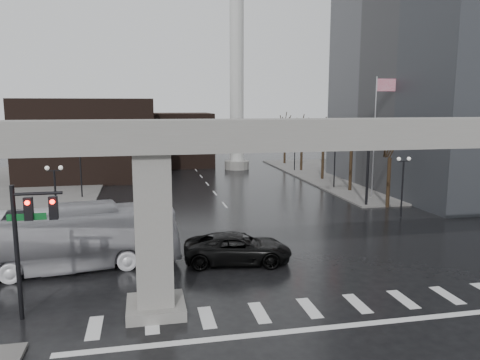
{
  "coord_description": "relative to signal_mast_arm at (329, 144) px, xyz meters",
  "views": [
    {
      "loc": [
        -7.33,
        -20.39,
        9.36
      ],
      "look_at": [
        -1.24,
        8.89,
        4.5
      ],
      "focal_mm": 35.0,
      "sensor_mm": 36.0,
      "label": 1
    }
  ],
  "objects": [
    {
      "name": "lamp_left_0",
      "position": [
        -22.49,
        -4.8,
        -2.36
      ],
      "size": [
        1.22,
        0.32,
        5.11
      ],
      "color": "black",
      "rests_on": "ground"
    },
    {
      "name": "tree_right_4",
      "position": [
        5.54,
        31.22,
        -2.79
      ],
      "size": [
        1.12,
        1.69,
        8.19
      ],
      "color": "black",
      "rests_on": "ground"
    },
    {
      "name": "elevated_guideway",
      "position": [
        -7.73,
        -18.8,
        1.05
      ],
      "size": [
        48.0,
        2.6,
        8.7
      ],
      "color": "gray",
      "rests_on": "ground"
    },
    {
      "name": "ground",
      "position": [
        -8.99,
        -18.8,
        -5.83
      ],
      "size": [
        160.0,
        160.0,
        0.0
      ],
      "primitive_type": "plane",
      "color": "black",
      "rests_on": "ground"
    },
    {
      "name": "lamp_left_1",
      "position": [
        -22.49,
        9.2,
        -2.36
      ],
      "size": [
        1.22,
        0.32,
        5.11
      ],
      "color": "black",
      "rests_on": "ground"
    },
    {
      "name": "sidewalk_ne",
      "position": [
        17.01,
        17.2,
        -5.75
      ],
      "size": [
        28.0,
        36.0,
        0.15
      ],
      "primitive_type": "cube",
      "color": "slate",
      "rests_on": "ground"
    },
    {
      "name": "tree_right_1",
      "position": [
        5.54,
        7.22,
        -2.98
      ],
      "size": [
        1.09,
        1.61,
        7.67
      ],
      "color": "black",
      "rests_on": "ground"
    },
    {
      "name": "lamp_right_0",
      "position": [
        4.51,
        -4.8,
        -2.36
      ],
      "size": [
        1.22,
        0.32,
        5.11
      ],
      "color": "black",
      "rests_on": "ground"
    },
    {
      "name": "flagpole_assembly",
      "position": [
        6.3,
        3.2,
        1.7
      ],
      "size": [
        2.06,
        0.12,
        12.0
      ],
      "color": "silver",
      "rests_on": "ground"
    },
    {
      "name": "signal_left_pole",
      "position": [
        -21.24,
        -18.3,
        -1.76
      ],
      "size": [
        2.3,
        0.3,
        6.0
      ],
      "color": "black",
      "rests_on": "ground"
    },
    {
      "name": "tree_right_2",
      "position": [
        5.54,
        15.22,
        -2.91
      ],
      "size": [
        1.1,
        1.63,
        7.85
      ],
      "color": "black",
      "rests_on": "ground"
    },
    {
      "name": "lamp_right_2",
      "position": [
        4.51,
        23.2,
        -2.36
      ],
      "size": [
        1.22,
        0.32,
        5.11
      ],
      "color": "black",
      "rests_on": "ground"
    },
    {
      "name": "lamp_left_2",
      "position": [
        -22.49,
        23.2,
        -2.36
      ],
      "size": [
        1.22,
        0.32,
        5.11
      ],
      "color": "black",
      "rests_on": "ground"
    },
    {
      "name": "tree_right_0",
      "position": [
        5.54,
        -0.78,
        -3.04
      ],
      "size": [
        1.09,
        1.58,
        7.5
      ],
      "color": "black",
      "rests_on": "ground"
    },
    {
      "name": "lamp_right_1",
      "position": [
        4.51,
        9.2,
        -2.36
      ],
      "size": [
        1.22,
        0.32,
        5.11
      ],
      "color": "black",
      "rests_on": "ground"
    },
    {
      "name": "building_far_mid",
      "position": [
        -10.99,
        33.2,
        -1.83
      ],
      "size": [
        10.0,
        10.0,
        8.0
      ],
      "primitive_type": "cube",
      "color": "black",
      "rests_on": "ground"
    },
    {
      "name": "city_bus",
      "position": [
        -21.05,
        -12.09,
        -3.99
      ],
      "size": [
        13.47,
        4.71,
        3.67
      ],
      "primitive_type": "imported",
      "rotation": [
        0.0,
        0.0,
        1.7
      ],
      "color": "silver",
      "rests_on": "ground"
    },
    {
      "name": "tree_right_3",
      "position": [
        5.54,
        23.22,
        -2.85
      ],
      "size": [
        1.11,
        1.66,
        8.02
      ],
      "color": "black",
      "rests_on": "ground"
    },
    {
      "name": "pickup_truck",
      "position": [
        -10.99,
        -12.92,
        -4.94
      ],
      "size": [
        6.75,
        3.87,
        1.77
      ],
      "primitive_type": "imported",
      "rotation": [
        0.0,
        0.0,
        1.42
      ],
      "color": "black",
      "rests_on": "ground"
    },
    {
      "name": "smokestack",
      "position": [
        -2.99,
        27.2,
        7.52
      ],
      "size": [
        3.6,
        3.6,
        30.0
      ],
      "color": "beige",
      "rests_on": "ground"
    },
    {
      "name": "signal_mast_arm",
      "position": [
        0.0,
        0.0,
        0.0
      ],
      "size": [
        12.12,
        0.43,
        8.0
      ],
      "color": "black",
      "rests_on": "ground"
    },
    {
      "name": "building_far_left",
      "position": [
        -22.99,
        23.2,
        -0.83
      ],
      "size": [
        16.0,
        14.0,
        10.0
      ],
      "primitive_type": "cube",
      "color": "black",
      "rests_on": "ground"
    }
  ]
}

